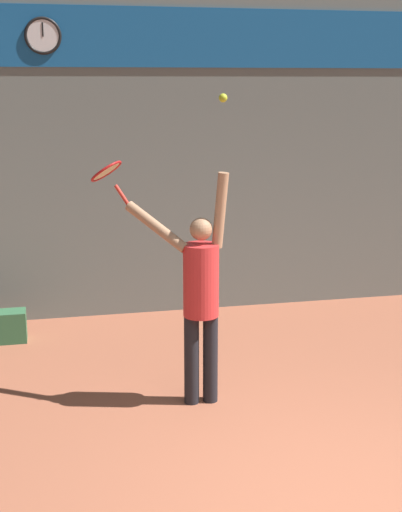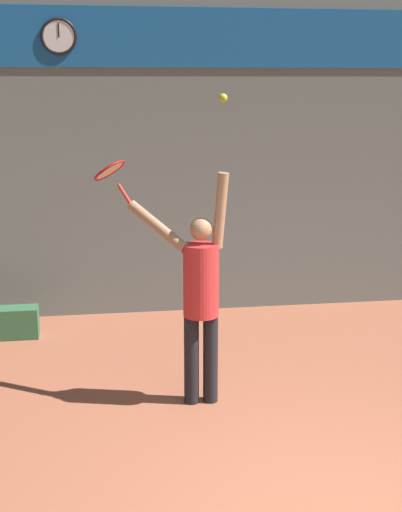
# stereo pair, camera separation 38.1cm
# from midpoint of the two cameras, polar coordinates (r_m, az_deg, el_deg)

# --- Properties ---
(back_wall) EXTENTS (18.00, 0.10, 5.00)m
(back_wall) POSITION_cam_midpoint_polar(r_m,az_deg,el_deg) (8.50, 3.10, 12.14)
(back_wall) COLOR slate
(back_wall) RESTS_ON ground_plane
(sponsor_banner) EXTENTS (6.94, 0.02, 0.65)m
(sponsor_banner) POSITION_cam_midpoint_polar(r_m,az_deg,el_deg) (8.45, 3.25, 17.03)
(sponsor_banner) COLOR #195B9E
(scoreboard_clock) EXTENTS (0.40, 0.04, 0.40)m
(scoreboard_clock) POSITION_cam_midpoint_polar(r_m,az_deg,el_deg) (8.26, -9.96, 16.93)
(scoreboard_clock) COLOR white
(tennis_player) EXTENTS (0.85, 0.55, 2.03)m
(tennis_player) POSITION_cam_midpoint_polar(r_m,az_deg,el_deg) (6.06, 1.70, -2.92)
(tennis_player) COLOR black
(tennis_player) RESTS_ON ground_plane
(tennis_racket) EXTENTS (0.39, 0.40, 0.39)m
(tennis_racket) POSITION_cam_midpoint_polar(r_m,az_deg,el_deg) (6.20, -5.48, 6.66)
(tennis_racket) COLOR red
(tennis_ball) EXTENTS (0.07, 0.07, 0.07)m
(tennis_ball) POSITION_cam_midpoint_polar(r_m,az_deg,el_deg) (5.80, 3.71, 12.50)
(tennis_ball) COLOR #CCDB2D
(equipment_bag) EXTENTS (0.71, 0.25, 0.34)m
(equipment_bag) POSITION_cam_midpoint_polar(r_m,az_deg,el_deg) (8.07, -14.08, -5.23)
(equipment_bag) COLOR #33663F
(equipment_bag) RESTS_ON ground_plane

